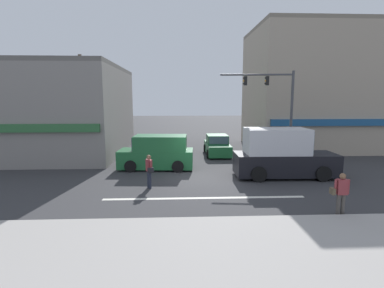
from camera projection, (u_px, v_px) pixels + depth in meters
ground_plane at (199, 178)px, 16.78m from camera, size 120.00×120.00×0.00m
lane_marking_stripe at (205, 198)px, 13.32m from camera, size 9.00×0.24×0.01m
sidewalk_curb at (220, 254)px, 8.37m from camera, size 40.00×5.00×0.16m
building_left_block at (57, 110)px, 23.87m from camera, size 10.28×11.99×6.90m
building_right_corner at (330, 89)px, 26.44m from camera, size 13.91×8.82×10.37m
street_tree at (289, 103)px, 24.34m from camera, size 3.05×3.05×5.59m
utility_pole_near_left at (83, 110)px, 19.03m from camera, size 1.40×0.22×7.09m
utility_pole_far_right at (295, 103)px, 22.56m from camera, size 1.40×0.22×7.82m
traffic_light_mast at (277, 102)px, 20.04m from camera, size 4.87×0.64×6.20m
sedan_crossing_leftbound at (217, 146)px, 23.38m from camera, size 1.88×4.10×1.58m
van_approaching_near at (158, 153)px, 18.74m from camera, size 4.71×2.26×2.11m
box_truck_waiting_far at (282, 155)px, 16.74m from camera, size 5.63×2.30×2.75m
pedestrian_foreground_with_bag at (341, 192)px, 11.12m from camera, size 0.67×0.30×1.67m
pedestrian_mid_crossing at (149, 169)px, 14.65m from camera, size 0.44×0.68×1.67m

